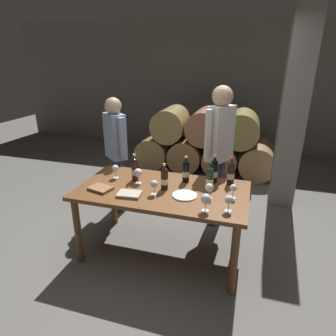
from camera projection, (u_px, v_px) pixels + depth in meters
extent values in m
plane|color=#66635E|center=(163.00, 251.00, 3.17)|extent=(14.00, 14.00, 0.00)
cube|color=slate|center=(219.00, 86.00, 6.41)|extent=(10.00, 0.24, 2.80)
cylinder|color=olive|center=(157.00, 150.00, 5.63)|extent=(0.60, 0.90, 0.60)
cylinder|color=brown|center=(188.00, 153.00, 5.46)|extent=(0.60, 0.90, 0.60)
cylinder|color=#8E6442|center=(222.00, 156.00, 5.30)|extent=(0.60, 0.90, 0.60)
cylinder|color=#976E49|center=(257.00, 159.00, 5.13)|extent=(0.60, 0.90, 0.60)
cylinder|color=olive|center=(172.00, 123.00, 5.35)|extent=(0.60, 0.90, 0.60)
cylinder|color=#925C40|center=(206.00, 125.00, 5.18)|extent=(0.60, 0.90, 0.60)
cylinder|color=olive|center=(242.00, 128.00, 5.01)|extent=(0.60, 0.90, 0.60)
cube|color=slate|center=(293.00, 114.00, 3.78)|extent=(0.32, 0.32, 2.60)
cube|color=brown|center=(162.00, 191.00, 2.90)|extent=(1.70, 0.90, 0.04)
cylinder|color=brown|center=(78.00, 231.00, 2.89)|extent=(0.07, 0.07, 0.72)
cylinder|color=brown|center=(234.00, 260.00, 2.48)|extent=(0.07, 0.07, 0.72)
cylinder|color=brown|center=(113.00, 197.00, 3.59)|extent=(0.07, 0.07, 0.72)
cylinder|color=brown|center=(240.00, 216.00, 3.18)|extent=(0.07, 0.07, 0.72)
cylinder|color=black|center=(165.00, 180.00, 2.85)|extent=(0.07, 0.07, 0.19)
sphere|color=black|center=(165.00, 171.00, 2.82)|extent=(0.07, 0.07, 0.07)
cylinder|color=black|center=(165.00, 169.00, 2.81)|extent=(0.03, 0.03, 0.06)
cylinder|color=tan|center=(164.00, 165.00, 2.79)|extent=(0.03, 0.03, 0.02)
cylinder|color=silver|center=(165.00, 181.00, 2.86)|extent=(0.07, 0.07, 0.06)
cylinder|color=black|center=(186.00, 173.00, 3.02)|extent=(0.07, 0.07, 0.20)
sphere|color=black|center=(186.00, 164.00, 2.99)|extent=(0.07, 0.07, 0.07)
cylinder|color=black|center=(186.00, 161.00, 2.98)|extent=(0.03, 0.03, 0.06)
cylinder|color=gold|center=(186.00, 157.00, 2.96)|extent=(0.03, 0.03, 0.02)
cylinder|color=silver|center=(186.00, 174.00, 3.03)|extent=(0.07, 0.07, 0.06)
cylinder|color=black|center=(135.00, 171.00, 3.06)|extent=(0.07, 0.07, 0.20)
sphere|color=black|center=(135.00, 161.00, 3.03)|extent=(0.07, 0.07, 0.07)
cylinder|color=black|center=(134.00, 159.00, 3.02)|extent=(0.03, 0.03, 0.06)
cylinder|color=tan|center=(134.00, 155.00, 3.00)|extent=(0.03, 0.03, 0.02)
cylinder|color=silver|center=(135.00, 172.00, 3.07)|extent=(0.07, 0.07, 0.06)
cylinder|color=black|center=(231.00, 175.00, 2.96)|extent=(0.07, 0.07, 0.21)
sphere|color=black|center=(232.00, 165.00, 2.92)|extent=(0.07, 0.07, 0.07)
cylinder|color=black|center=(232.00, 163.00, 2.91)|extent=(0.03, 0.03, 0.06)
cylinder|color=#B21E23|center=(232.00, 159.00, 2.90)|extent=(0.03, 0.03, 0.02)
cylinder|color=silver|center=(231.00, 176.00, 2.96)|extent=(0.07, 0.07, 0.06)
cylinder|color=#19381E|center=(210.00, 181.00, 2.83)|extent=(0.07, 0.07, 0.20)
sphere|color=#19381E|center=(210.00, 171.00, 2.80)|extent=(0.07, 0.07, 0.07)
cylinder|color=#19381E|center=(210.00, 168.00, 2.79)|extent=(0.03, 0.03, 0.06)
cylinder|color=black|center=(211.00, 164.00, 2.77)|extent=(0.03, 0.03, 0.02)
cylinder|color=silver|center=(210.00, 182.00, 2.84)|extent=(0.07, 0.07, 0.06)
cylinder|color=black|center=(214.00, 173.00, 3.01)|extent=(0.07, 0.07, 0.21)
sphere|color=black|center=(215.00, 163.00, 2.97)|extent=(0.07, 0.07, 0.07)
cylinder|color=black|center=(215.00, 160.00, 2.96)|extent=(0.03, 0.03, 0.07)
cylinder|color=silver|center=(215.00, 156.00, 2.94)|extent=(0.03, 0.03, 0.02)
cylinder|color=silver|center=(214.00, 174.00, 3.01)|extent=(0.07, 0.07, 0.06)
cylinder|color=white|center=(116.00, 178.00, 3.15)|extent=(0.06, 0.06, 0.00)
cylinder|color=white|center=(116.00, 174.00, 3.13)|extent=(0.01, 0.01, 0.07)
sphere|color=white|center=(115.00, 168.00, 3.11)|extent=(0.08, 0.08, 0.08)
cylinder|color=white|center=(154.00, 194.00, 2.77)|extent=(0.06, 0.06, 0.00)
cylinder|color=white|center=(154.00, 190.00, 2.76)|extent=(0.01, 0.01, 0.07)
sphere|color=white|center=(154.00, 184.00, 2.73)|extent=(0.07, 0.07, 0.07)
cylinder|color=white|center=(139.00, 183.00, 3.02)|extent=(0.06, 0.06, 0.00)
cylinder|color=white|center=(138.00, 179.00, 3.00)|extent=(0.01, 0.01, 0.07)
sphere|color=white|center=(138.00, 173.00, 2.98)|extent=(0.09, 0.09, 0.09)
cylinder|color=white|center=(205.00, 211.00, 2.48)|extent=(0.06, 0.06, 0.00)
cylinder|color=white|center=(205.00, 207.00, 2.46)|extent=(0.01, 0.01, 0.07)
sphere|color=white|center=(206.00, 199.00, 2.43)|extent=(0.09, 0.09, 0.09)
cylinder|color=white|center=(228.00, 211.00, 2.47)|extent=(0.06, 0.06, 0.00)
cylinder|color=white|center=(228.00, 207.00, 2.46)|extent=(0.01, 0.01, 0.07)
sphere|color=white|center=(229.00, 200.00, 2.43)|extent=(0.08, 0.08, 0.08)
cylinder|color=white|center=(209.00, 198.00, 2.69)|extent=(0.06, 0.06, 0.00)
cylinder|color=white|center=(209.00, 194.00, 2.68)|extent=(0.01, 0.01, 0.07)
sphere|color=white|center=(209.00, 187.00, 2.65)|extent=(0.08, 0.08, 0.08)
cylinder|color=white|center=(232.00, 198.00, 2.69)|extent=(0.06, 0.06, 0.00)
cylinder|color=white|center=(233.00, 194.00, 2.68)|extent=(0.01, 0.01, 0.07)
sphere|color=white|center=(233.00, 188.00, 2.66)|extent=(0.07, 0.07, 0.07)
cube|color=#B2A893|center=(129.00, 194.00, 2.75)|extent=(0.24, 0.18, 0.03)
cube|color=#936038|center=(101.00, 188.00, 2.87)|extent=(0.25, 0.21, 0.03)
cylinder|color=white|center=(185.00, 195.00, 2.74)|extent=(0.24, 0.24, 0.01)
cylinder|color=#383842|center=(219.00, 191.00, 3.59)|extent=(0.11, 0.11, 0.85)
cylinder|color=#383842|center=(213.00, 194.00, 3.53)|extent=(0.11, 0.11, 0.85)
cube|color=silver|center=(220.00, 134.00, 3.29)|extent=(0.32, 0.37, 0.64)
cylinder|color=silver|center=(231.00, 128.00, 3.41)|extent=(0.08, 0.08, 0.54)
cylinder|color=silver|center=(208.00, 134.00, 3.15)|extent=(0.08, 0.08, 0.54)
sphere|color=tan|center=(223.00, 96.00, 3.14)|extent=(0.23, 0.23, 0.23)
cylinder|color=#383842|center=(117.00, 183.00, 3.94)|extent=(0.11, 0.11, 0.77)
cylinder|color=#383842|center=(120.00, 186.00, 3.86)|extent=(0.11, 0.11, 0.77)
cube|color=#8499BC|center=(115.00, 136.00, 3.66)|extent=(0.36, 0.34, 0.58)
cylinder|color=#8499BC|center=(109.00, 131.00, 3.81)|extent=(0.08, 0.08, 0.49)
cylinder|color=#8499BC|center=(122.00, 138.00, 3.48)|extent=(0.08, 0.08, 0.49)
sphere|color=tan|center=(113.00, 106.00, 3.52)|extent=(0.21, 0.21, 0.21)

